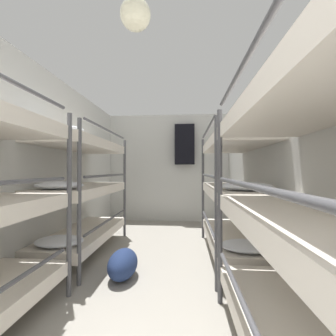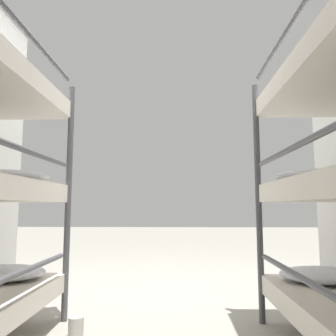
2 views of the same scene
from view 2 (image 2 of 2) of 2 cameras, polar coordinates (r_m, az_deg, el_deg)
name	(u,v)px [view 2 (image 2 of 2)]	position (r m, az deg, el deg)	size (l,w,h in m)	color
ground_plane	(165,299)	(3.07, -0.45, -21.87)	(20.00, 20.00, 0.00)	gray
tin_can	(76,327)	(2.33, -15.73, -25.04)	(0.09, 0.09, 0.12)	#B7B2A8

